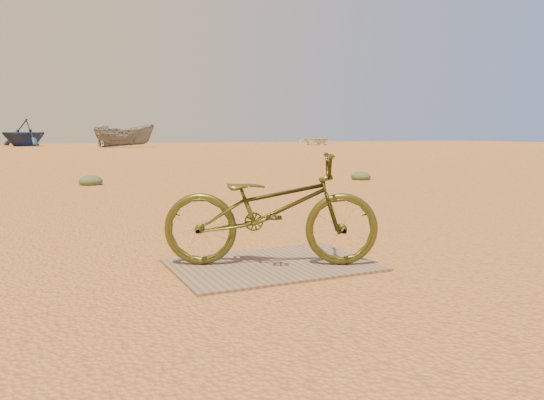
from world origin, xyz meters
name	(u,v)px	position (x,y,z in m)	size (l,w,h in m)	color
ground	(266,255)	(0.00, 0.00, 0.00)	(120.00, 120.00, 0.00)	#CA8141
plywood_board	(272,265)	(-0.12, -0.40, 0.01)	(1.66, 1.15, 0.02)	#7D6454
bicycle	(271,209)	(-0.14, -0.41, 0.49)	(0.63, 1.79, 0.94)	#434619
boat_far_left	(24,132)	(-2.14, 48.05, 1.22)	(4.01, 4.65, 2.45)	navy
boat_mid_right	(125,136)	(5.40, 40.54, 0.93)	(1.82, 4.83, 1.87)	slate
boat_far_right	(316,140)	(24.47, 42.34, 0.52)	(3.56, 4.99, 1.03)	silver
kale_a	(91,185)	(-0.73, 7.81, 0.00)	(0.51, 0.51, 0.28)	#4A5F3F
kale_b	(361,180)	(5.42, 6.43, 0.00)	(0.48, 0.48, 0.27)	#4A5F3F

